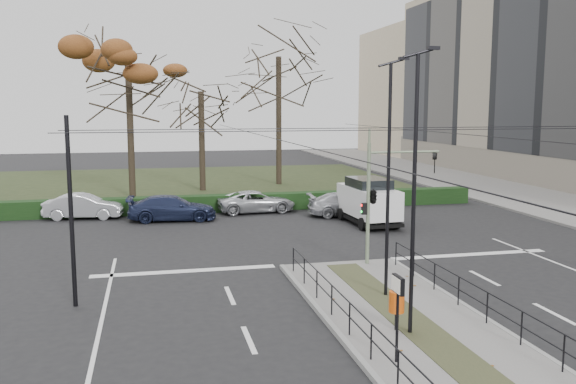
% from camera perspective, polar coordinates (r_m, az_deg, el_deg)
% --- Properties ---
extents(ground, '(140.00, 140.00, 0.00)m').
position_cam_1_polar(ground, '(19.99, 9.02, -10.34)').
color(ground, black).
rests_on(ground, ground).
extents(median_island, '(4.40, 15.00, 0.14)m').
position_cam_1_polar(median_island, '(17.80, 12.07, -12.51)').
color(median_island, slate).
rests_on(median_island, ground).
extents(sidewalk_east, '(8.00, 90.00, 0.14)m').
position_cam_1_polar(sidewalk_east, '(47.31, 19.48, 0.02)').
color(sidewalk_east, slate).
rests_on(sidewalk_east, ground).
extents(park, '(38.00, 26.00, 0.10)m').
position_cam_1_polar(park, '(49.99, -11.35, 0.70)').
color(park, black).
rests_on(park, ground).
extents(hedge, '(38.00, 1.00, 1.00)m').
position_cam_1_polar(hedge, '(36.66, -10.82, -1.18)').
color(hedge, black).
rests_on(hedge, ground).
extents(median_railing, '(4.14, 13.24, 0.92)m').
position_cam_1_polar(median_railing, '(17.42, 12.30, -9.82)').
color(median_railing, black).
rests_on(median_railing, median_island).
extents(catenary, '(20.00, 34.00, 6.00)m').
position_cam_1_polar(catenary, '(20.69, 7.57, 0.06)').
color(catenary, black).
rests_on(catenary, ground).
extents(traffic_light, '(3.23, 1.82, 4.73)m').
position_cam_1_polar(traffic_light, '(23.90, 8.15, -0.17)').
color(traffic_light, slate).
rests_on(traffic_light, median_island).
extents(litter_bin, '(0.43, 0.43, 1.10)m').
position_cam_1_polar(litter_bin, '(17.24, 10.13, -10.13)').
color(litter_bin, black).
rests_on(litter_bin, median_island).
extents(info_panel, '(0.12, 0.56, 2.14)m').
position_cam_1_polar(info_panel, '(14.91, 10.23, -9.43)').
color(info_panel, black).
rests_on(info_panel, median_island).
extents(streetlamp_median_near, '(0.64, 0.13, 7.65)m').
position_cam_1_polar(streetlamp_median_near, '(16.40, 11.76, 0.04)').
color(streetlamp_median_near, black).
rests_on(streetlamp_median_near, median_island).
extents(streetlamp_median_far, '(0.64, 0.13, 7.65)m').
position_cam_1_polar(streetlamp_median_far, '(19.64, 9.42, 1.38)').
color(streetlamp_median_far, black).
rests_on(streetlamp_median_far, median_island).
extents(parked_car_second, '(4.41, 1.99, 1.40)m').
position_cam_1_polar(parked_car_second, '(36.10, -18.59, -1.28)').
color(parked_car_second, '#AFB1B7').
rests_on(parked_car_second, ground).
extents(parked_car_third, '(4.94, 2.29, 1.40)m').
position_cam_1_polar(parked_car_third, '(34.27, -10.80, -1.48)').
color(parked_car_third, '#1C2341').
rests_on(parked_car_third, ground).
extents(parked_car_fourth, '(4.75, 2.43, 1.28)m').
position_cam_1_polar(parked_car_fourth, '(36.37, -2.97, -0.90)').
color(parked_car_fourth, '#AFB1B7').
rests_on(parked_car_fourth, ground).
extents(white_van, '(2.33, 4.78, 2.48)m').
position_cam_1_polar(white_van, '(32.83, 7.54, -0.77)').
color(white_van, silver).
rests_on(white_van, ground).
extents(rust_tree, '(8.72, 8.72, 12.57)m').
position_cam_1_polar(rust_tree, '(42.76, -14.77, 12.28)').
color(rust_tree, black).
rests_on(rust_tree, park).
extents(bare_tree_center, '(8.04, 8.04, 13.34)m').
position_cam_1_polar(bare_tree_center, '(48.69, -0.88, 11.70)').
color(bare_tree_center, black).
rests_on(bare_tree_center, park).
extents(bare_tree_near, '(5.67, 5.67, 9.64)m').
position_cam_1_polar(bare_tree_near, '(45.32, -8.14, 8.62)').
color(bare_tree_near, black).
rests_on(bare_tree_near, park).
extents(parked_car_fifth, '(4.75, 2.27, 1.34)m').
position_cam_1_polar(parked_car_fifth, '(35.26, 5.58, -1.16)').
color(parked_car_fifth, '#AFB1B7').
rests_on(parked_car_fifth, ground).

